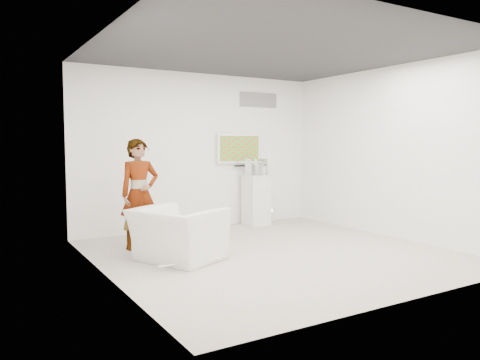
% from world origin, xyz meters
% --- Properties ---
extents(room, '(5.01, 5.01, 3.00)m').
position_xyz_m(room, '(0.00, 0.00, 1.50)').
color(room, '#B9B2A9').
rests_on(room, ground).
extents(tv, '(1.00, 0.08, 0.60)m').
position_xyz_m(tv, '(0.85, 2.45, 1.55)').
color(tv, silver).
rests_on(tv, room).
extents(logo_decal, '(0.90, 0.02, 0.30)m').
position_xyz_m(logo_decal, '(1.35, 2.49, 2.55)').
color(logo_decal, slate).
rests_on(logo_decal, room).
extents(person, '(0.66, 0.46, 1.73)m').
position_xyz_m(person, '(-1.62, 1.33, 0.86)').
color(person, white).
rests_on(person, room).
extents(armchair, '(1.40, 1.47, 0.75)m').
position_xyz_m(armchair, '(-1.42, 0.32, 0.37)').
color(armchair, white).
rests_on(armchair, room).
extents(pedestal, '(0.50, 0.50, 1.02)m').
position_xyz_m(pedestal, '(1.11, 2.20, 0.51)').
color(pedestal, white).
rests_on(pedestal, room).
extents(floor_uplight, '(0.18, 0.18, 0.27)m').
position_xyz_m(floor_uplight, '(1.50, 2.22, 0.14)').
color(floor_uplight, white).
rests_on(floor_uplight, room).
extents(vitrine, '(0.41, 0.41, 0.32)m').
position_xyz_m(vitrine, '(1.11, 2.20, 1.18)').
color(vitrine, white).
rests_on(vitrine, pedestal).
extents(console, '(0.09, 0.15, 0.20)m').
position_xyz_m(console, '(1.11, 2.20, 1.12)').
color(console, white).
rests_on(console, pedestal).
extents(wii_remote, '(0.06, 0.15, 0.04)m').
position_xyz_m(wii_remote, '(-1.39, 1.50, 1.56)').
color(wii_remote, white).
rests_on(wii_remote, person).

